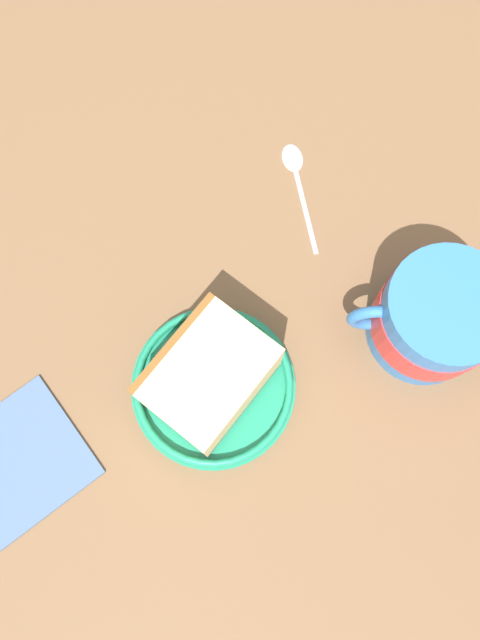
# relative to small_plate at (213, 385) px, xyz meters

# --- Properties ---
(ground_plane) EXTENTS (1.52, 1.52, 0.03)m
(ground_plane) POSITION_rel_small_plate_xyz_m (0.07, 0.03, -0.02)
(ground_plane) COLOR brown
(small_plate) EXTENTS (0.14, 0.14, 0.01)m
(small_plate) POSITION_rel_small_plate_xyz_m (0.00, 0.00, 0.00)
(small_plate) COLOR #1E8C66
(small_plate) RESTS_ON ground_plane
(cake_slice) EXTENTS (0.10, 0.08, 0.06)m
(cake_slice) POSITION_rel_small_plate_xyz_m (-0.00, 0.00, 0.03)
(cake_slice) COLOR brown
(cake_slice) RESTS_ON small_plate
(tea_mug) EXTENTS (0.10, 0.11, 0.09)m
(tea_mug) POSITION_rel_small_plate_xyz_m (0.16, -0.10, 0.04)
(tea_mug) COLOR #3372BF
(tea_mug) RESTS_ON ground_plane
(teaspoon) EXTENTS (0.08, 0.10, 0.01)m
(teaspoon) POSITION_rel_small_plate_xyz_m (0.20, 0.08, -0.00)
(teaspoon) COLOR silver
(teaspoon) RESTS_ON ground_plane
(folded_napkin) EXTENTS (0.13, 0.12, 0.01)m
(folded_napkin) POSITION_rel_small_plate_xyz_m (-0.16, 0.08, -0.00)
(folded_napkin) COLOR slate
(folded_napkin) RESTS_ON ground_plane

